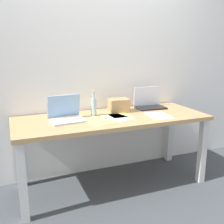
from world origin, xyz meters
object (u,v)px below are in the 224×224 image
Objects in this scene: desk at (112,125)px; laptop_left at (66,115)px; laptop_right at (149,103)px; computer_mouse at (51,115)px; cardboard_box at (119,105)px; beer_bottle at (94,106)px.

desk is 5.65× the size of laptop_left.
desk is 0.49m from laptop_left.
laptop_right is at bearing 21.50° from desk.
cardboard_box reaches higher than computer_mouse.
beer_bottle is (-0.72, -0.11, 0.05)m from laptop_right.
laptop_left is at bearing -169.13° from laptop_right.
desk is 0.28m from cardboard_box.
desk is 19.73× the size of computer_mouse.
laptop_right is 0.42m from cardboard_box.
beer_bottle reaches higher than computer_mouse.
computer_mouse is (-0.11, 0.20, -0.04)m from laptop_left.
desk is at bearing -131.03° from cardboard_box.
computer_mouse is at bearing 119.88° from laptop_left.
computer_mouse is 0.47× the size of cardboard_box.
beer_bottle is at bearing -171.21° from laptop_right.
laptop_right is at bearing 21.83° from computer_mouse.
laptop_left reaches higher than desk.
laptop_right is 0.73m from beer_bottle.
beer_bottle is 2.62× the size of computer_mouse.
laptop_left is at bearing -166.61° from cardboard_box.
computer_mouse reaches higher than desk.
beer_bottle is 0.32m from cardboard_box.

